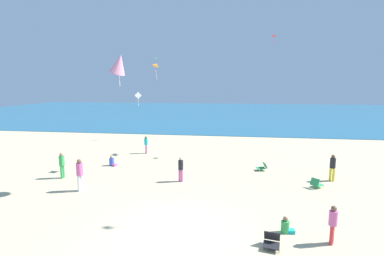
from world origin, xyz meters
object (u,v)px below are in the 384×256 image
at_px(person_0, 286,227).
at_px(kite_orange, 157,65).
at_px(beach_chair_far_right, 272,241).
at_px(kite_white, 138,96).
at_px(person_8, 146,143).
at_px(person_2, 80,173).
at_px(person_4, 112,162).
at_px(beach_chair_near_camera, 316,183).
at_px(kite_red, 274,36).
at_px(person_5, 333,166).
at_px(person_6, 333,222).
at_px(kite_pink, 119,64).
at_px(person_7, 181,167).
at_px(beach_chair_far_left, 263,167).
at_px(kite_green, 156,58).
at_px(person_3, 62,163).

bearing_deg(person_0, kite_orange, 130.46).
height_order(beach_chair_far_right, kite_white, kite_white).
distance_m(person_8, kite_orange, 7.60).
bearing_deg(person_2, person_4, 114.61).
distance_m(beach_chair_near_camera, kite_red, 12.11).
xyz_separation_m(person_8, kite_red, (10.22, 1.13, 8.66)).
relative_size(beach_chair_far_right, person_2, 0.41).
distance_m(person_5, person_6, 7.55).
height_order(person_2, kite_red, kite_red).
relative_size(person_0, person_5, 0.41).
distance_m(person_6, kite_orange, 13.46).
height_order(person_0, kite_red, kite_red).
distance_m(kite_orange, kite_pink, 4.36).
bearing_deg(person_6, person_4, -7.45).
bearing_deg(kite_pink, beach_chair_near_camera, 9.43).
distance_m(person_6, kite_white, 22.81).
xyz_separation_m(beach_chair_far_right, kite_white, (-11.14, 18.68, 4.37)).
xyz_separation_m(person_0, person_2, (-10.15, 2.96, 0.77)).
xyz_separation_m(person_6, kite_white, (-13.29, 18.15, 3.78)).
height_order(person_6, person_7, person_7).
distance_m(kite_orange, kite_white, 11.12).
height_order(beach_chair_far_right, person_7, person_7).
distance_m(beach_chair_far_left, person_5, 4.23).
bearing_deg(beach_chair_far_left, person_7, 14.47).
distance_m(beach_chair_near_camera, person_6, 5.94).
distance_m(kite_orange, kite_green, 19.01).
distance_m(beach_chair_near_camera, person_0, 5.83).
bearing_deg(person_3, beach_chair_near_camera, -175.97).
xyz_separation_m(beach_chair_far_right, kite_red, (1.66, 13.99, 9.27)).
bearing_deg(person_3, kite_green, -88.21).
xyz_separation_m(person_0, person_4, (-10.52, 7.84, 0.02)).
height_order(person_7, person_8, person_7).
distance_m(beach_chair_near_camera, kite_green, 26.95).
bearing_deg(beach_chair_far_left, kite_white, -54.52).
height_order(kite_red, kite_green, kite_red).
bearing_deg(person_6, beach_chair_far_right, 41.37).
bearing_deg(kite_pink, beach_chair_far_right, -32.34).
bearing_deg(person_4, person_0, -16.43).
bearing_deg(kite_white, beach_chair_near_camera, -40.64).
bearing_deg(beach_chair_far_right, kite_white, -138.22).
xyz_separation_m(person_4, kite_green, (-1.65, 18.13, 8.92)).
xyz_separation_m(person_5, kite_green, (-15.98, 19.36, 8.26)).
relative_size(person_5, kite_green, 1.70).
xyz_separation_m(beach_chair_far_right, kite_orange, (-6.44, 8.87, 6.73)).
bearing_deg(kite_orange, beach_chair_far_right, -54.01).
bearing_deg(person_4, person_3, -101.21).
bearing_deg(person_2, beach_chair_far_right, -2.99).
bearing_deg(person_2, beach_chair_near_camera, 30.41).
distance_m(beach_chair_far_left, kite_pink, 11.21).
distance_m(person_2, person_5, 14.43).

